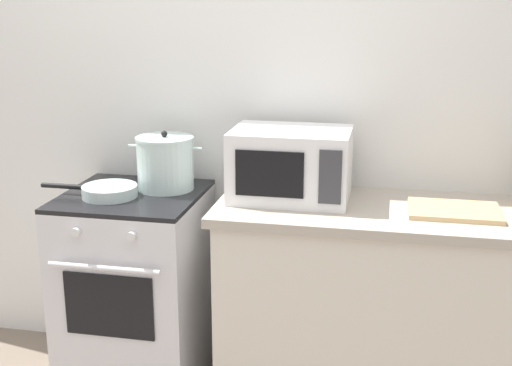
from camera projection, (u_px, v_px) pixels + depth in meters
name	position (u px, v px, depth m)	size (l,w,h in m)	color
back_wall	(291.00, 111.00, 3.10)	(4.40, 0.10, 2.50)	silver
lower_cabinet_right	(414.00, 316.00, 2.87)	(1.64, 0.56, 0.88)	beige
countertop_right	(421.00, 214.00, 2.74)	(1.70, 0.60, 0.04)	#ADA393
stove	(136.00, 289.00, 3.08)	(0.60, 0.64, 0.92)	silver
stock_pot	(165.00, 163.00, 3.00)	(0.34, 0.26, 0.27)	silver
frying_pan	(108.00, 191.00, 2.91)	(0.44, 0.24, 0.05)	silver
microwave	(291.00, 164.00, 2.86)	(0.50, 0.37, 0.30)	white
cutting_board	(454.00, 211.00, 2.69)	(0.36, 0.26, 0.02)	tan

